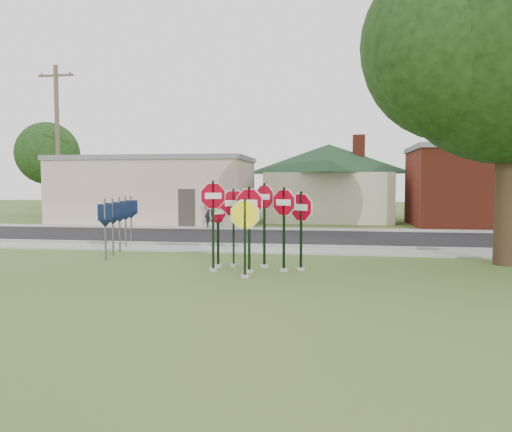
# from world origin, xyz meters

# --- Properties ---
(ground) EXTENTS (120.00, 120.00, 0.00)m
(ground) POSITION_xyz_m (0.00, 0.00, 0.00)
(ground) COLOR #395921
(ground) RESTS_ON ground
(sidewalk_near) EXTENTS (60.00, 1.60, 0.06)m
(sidewalk_near) POSITION_xyz_m (0.00, 5.50, 0.03)
(sidewalk_near) COLOR gray
(sidewalk_near) RESTS_ON ground
(road) EXTENTS (60.00, 7.00, 0.04)m
(road) POSITION_xyz_m (0.00, 10.00, 0.02)
(road) COLOR black
(road) RESTS_ON ground
(sidewalk_far) EXTENTS (60.00, 1.60, 0.06)m
(sidewalk_far) POSITION_xyz_m (0.00, 14.30, 0.03)
(sidewalk_far) COLOR gray
(sidewalk_far) RESTS_ON ground
(curb) EXTENTS (60.00, 0.20, 0.14)m
(curb) POSITION_xyz_m (0.00, 6.50, 0.07)
(curb) COLOR gray
(curb) RESTS_ON ground
(stop_sign_center) EXTENTS (1.09, 0.32, 2.51)m
(stop_sign_center) POSITION_xyz_m (-0.03, 1.00, 1.56)
(stop_sign_center) COLOR #9F9C95
(stop_sign_center) RESTS_ON ground
(stop_sign_yellow) EXTENTS (1.06, 0.24, 2.20)m
(stop_sign_yellow) POSITION_xyz_m (-0.02, 0.23, 1.31)
(stop_sign_yellow) COLOR #9F9C95
(stop_sign_yellow) RESTS_ON ground
(stop_sign_left) EXTENTS (0.90, 0.57, 2.67)m
(stop_sign_left) POSITION_xyz_m (-1.08, 1.07, 1.66)
(stop_sign_left) COLOR #9F9C95
(stop_sign_left) RESTS_ON ground
(stop_sign_right) EXTENTS (0.93, 0.54, 2.49)m
(stop_sign_right) POSITION_xyz_m (0.90, 1.37, 1.53)
(stop_sign_right) COLOR #9F9C95
(stop_sign_right) RESTS_ON ground
(stop_sign_back_right) EXTENTS (0.83, 0.58, 2.60)m
(stop_sign_back_right) POSITION_xyz_m (0.27, 1.95, 1.60)
(stop_sign_back_right) COLOR #9F9C95
(stop_sign_back_right) RESTS_ON ground
(stop_sign_back_left) EXTENTS (1.07, 0.31, 2.45)m
(stop_sign_back_left) POSITION_xyz_m (-0.66, 1.95, 1.51)
(stop_sign_back_left) COLOR #9F9C95
(stop_sign_back_left) RESTS_ON ground
(stop_sign_far_right) EXTENTS (0.90, 0.72, 2.38)m
(stop_sign_far_right) POSITION_xyz_m (1.38, 1.58, 1.46)
(stop_sign_far_right) COLOR #9F9C95
(stop_sign_far_right) RESTS_ON ground
(stop_sign_far_left) EXTENTS (0.46, 0.88, 2.15)m
(stop_sign_far_left) POSITION_xyz_m (-1.10, 1.76, 1.27)
(stop_sign_far_left) COLOR #9F9C95
(stop_sign_far_left) RESTS_ON ground
(route_sign_row) EXTENTS (1.43, 4.63, 2.00)m
(route_sign_row) POSITION_xyz_m (-5.40, 4.50, 1.22)
(route_sign_row) COLOR #59595E
(route_sign_row) RESTS_ON ground
(building_stucco) EXTENTS (12.20, 6.20, 4.20)m
(building_stucco) POSITION_xyz_m (-9.00, 18.00, 2.15)
(building_stucco) COLOR beige
(building_stucco) RESTS_ON ground
(building_house) EXTENTS (11.60, 11.60, 6.20)m
(building_house) POSITION_xyz_m (2.00, 22.00, 3.65)
(building_house) COLOR beige
(building_house) RESTS_ON ground
(building_brick) EXTENTS (10.20, 6.20, 4.75)m
(building_brick) POSITION_xyz_m (12.00, 18.50, 2.40)
(building_brick) COLOR maroon
(building_brick) RESTS_ON ground
(oak_tree) EXTENTS (11.26, 10.66, 10.72)m
(oak_tree) POSITION_xyz_m (7.50, 3.50, 6.88)
(oak_tree) COLOR #2F2215
(oak_tree) RESTS_ON ground
(utility_pole_near) EXTENTS (2.20, 0.26, 9.50)m
(utility_pole_near) POSITION_xyz_m (-14.00, 15.20, 4.97)
(utility_pole_near) COLOR #463C2F
(utility_pole_near) RESTS_ON ground
(bg_tree_left) EXTENTS (4.90, 4.90, 7.35)m
(bg_tree_left) POSITION_xyz_m (-20.00, 24.00, 4.88)
(bg_tree_left) COLOR #2F2215
(bg_tree_left) RESTS_ON ground
(pedestrian) EXTENTS (0.67, 0.47, 1.75)m
(pedestrian) POSITION_xyz_m (-4.46, 14.33, 0.93)
(pedestrian) COLOR black
(pedestrian) RESTS_ON sidewalk_far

